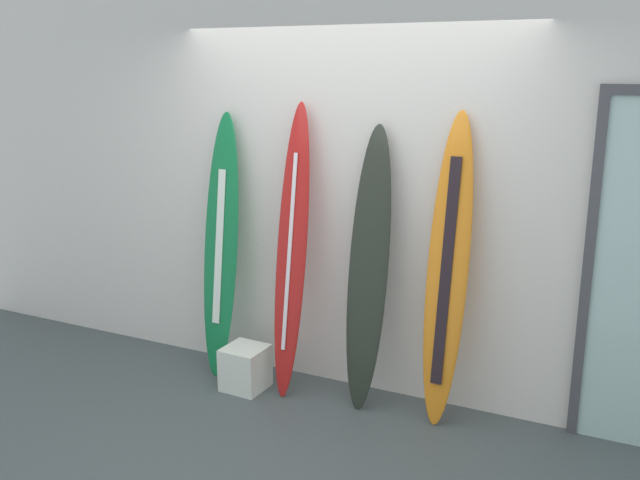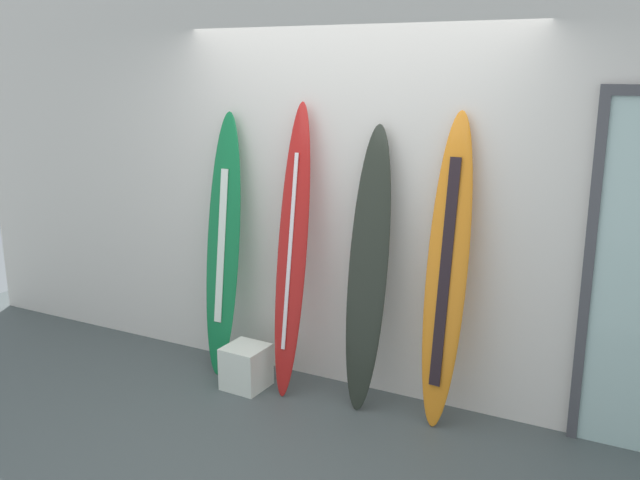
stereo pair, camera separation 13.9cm
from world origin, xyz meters
TOP-DOWN VIEW (x-y plane):
  - ground at (0.00, 0.00)m, footprint 8.00×8.00m
  - wall_back at (0.00, 1.30)m, footprint 7.20×0.20m
  - surfboard_emerald at (-0.92, 1.00)m, footprint 0.28×0.32m
  - surfboard_crimson at (-0.31, 0.96)m, footprint 0.23×0.41m
  - surfboard_charcoal at (0.24, 0.99)m, footprint 0.28×0.35m
  - surfboard_sunset at (0.76, 1.01)m, footprint 0.28×0.36m
  - display_block_left at (-0.61, 0.81)m, footprint 0.30×0.30m

SIDE VIEW (x-z plane):
  - ground at x=0.00m, z-range -0.04..0.00m
  - display_block_left at x=-0.61m, z-range 0.00..0.31m
  - surfboard_charcoal at x=0.24m, z-range -0.01..1.87m
  - surfboard_emerald at x=-0.92m, z-range -0.02..1.91m
  - surfboard_sunset at x=0.76m, z-range -0.01..1.98m
  - surfboard_crimson at x=-0.31m, z-range 0.00..2.02m
  - wall_back at x=0.00m, z-range 0.00..2.80m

